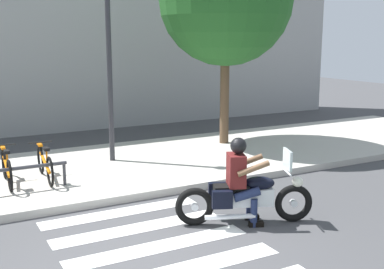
# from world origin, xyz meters

# --- Properties ---
(ground_plane) EXTENTS (48.00, 48.00, 0.00)m
(ground_plane) POSITION_xyz_m (0.00, 0.00, 0.00)
(ground_plane) COLOR #424244
(sidewalk) EXTENTS (24.00, 4.40, 0.15)m
(sidewalk) POSITION_xyz_m (0.00, 4.22, 0.07)
(sidewalk) COLOR #B7B2A8
(sidewalk) RESTS_ON ground
(crosswalk_stripe_1) EXTENTS (2.80, 0.40, 0.01)m
(crosswalk_stripe_1) POSITION_xyz_m (0.36, -0.80, 0.00)
(crosswalk_stripe_1) COLOR white
(crosswalk_stripe_1) RESTS_ON ground
(crosswalk_stripe_2) EXTENTS (2.80, 0.40, 0.01)m
(crosswalk_stripe_2) POSITION_xyz_m (0.36, 0.00, 0.00)
(crosswalk_stripe_2) COLOR white
(crosswalk_stripe_2) RESTS_ON ground
(crosswalk_stripe_3) EXTENTS (2.80, 0.40, 0.01)m
(crosswalk_stripe_3) POSITION_xyz_m (0.36, 0.80, 0.00)
(crosswalk_stripe_3) COLOR white
(crosswalk_stripe_3) RESTS_ON ground
(crosswalk_stripe_4) EXTENTS (2.80, 0.40, 0.01)m
(crosswalk_stripe_4) POSITION_xyz_m (0.36, 1.60, 0.00)
(crosswalk_stripe_4) COLOR white
(crosswalk_stripe_4) RESTS_ON ground
(motorcycle) EXTENTS (2.14, 1.03, 1.22)m
(motorcycle) POSITION_xyz_m (1.97, 0.17, 0.46)
(motorcycle) COLOR black
(motorcycle) RESTS_ON ground
(rider) EXTENTS (0.75, 0.69, 1.43)m
(rider) POSITION_xyz_m (1.90, 0.20, 0.82)
(rider) COLOR #591919
(rider) RESTS_ON ground
(bicycle_2) EXTENTS (0.48, 1.62, 0.74)m
(bicycle_2) POSITION_xyz_m (-1.20, 3.73, 0.49)
(bicycle_2) COLOR black
(bicycle_2) RESTS_ON sidewalk
(bicycle_3) EXTENTS (0.48, 1.66, 0.72)m
(bicycle_3) POSITION_xyz_m (-0.47, 3.73, 0.48)
(bicycle_3) COLOR black
(bicycle_3) RESTS_ON sidewalk
(street_lamp) EXTENTS (0.28, 0.28, 4.49)m
(street_lamp) POSITION_xyz_m (1.26, 4.62, 2.71)
(street_lamp) COLOR #2D2D33
(street_lamp) RESTS_ON ground
(building_backdrop) EXTENTS (24.00, 1.20, 8.01)m
(building_backdrop) POSITION_xyz_m (0.00, 9.92, 4.00)
(building_backdrop) COLOR #9D9D9D
(building_backdrop) RESTS_ON ground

